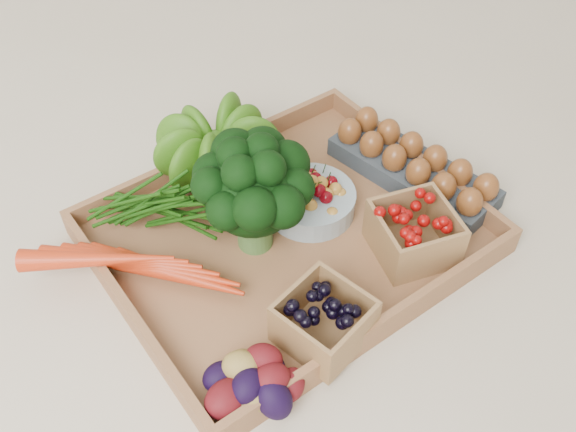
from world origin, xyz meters
TOP-DOWN VIEW (x-y plane):
  - ground at (0.00, 0.00)m, footprint 4.00×4.00m
  - tray at (0.00, 0.00)m, footprint 0.55×0.45m
  - carrots at (-0.21, 0.05)m, footprint 0.23×0.16m
  - lettuce at (-0.01, 0.19)m, footprint 0.14×0.14m
  - broccoli at (-0.05, 0.02)m, footprint 0.18×0.18m
  - cherry_bowl at (0.06, 0.02)m, footprint 0.14×0.14m
  - egg_carton at (0.25, -0.02)m, footprint 0.15×0.30m
  - potatoes at (-0.19, -0.19)m, footprint 0.13×0.13m
  - punnet_blackberry at (-0.07, -0.18)m, footprint 0.13×0.13m
  - punnet_raspberry at (0.13, -0.13)m, footprint 0.14×0.14m

SIDE VIEW (x-z plane):
  - ground at x=0.00m, z-range 0.00..0.00m
  - tray at x=0.00m, z-range 0.00..0.01m
  - egg_carton at x=0.25m, z-range 0.01..0.05m
  - cherry_bowl at x=0.06m, z-range 0.01..0.05m
  - carrots at x=-0.21m, z-range 0.01..0.07m
  - punnet_blackberry at x=-0.07m, z-range 0.01..0.09m
  - potatoes at x=-0.19m, z-range 0.01..0.09m
  - punnet_raspberry at x=0.13m, z-range 0.01..0.09m
  - lettuce at x=-0.01m, z-range 0.02..0.15m
  - broccoli at x=-0.05m, z-range 0.02..0.16m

